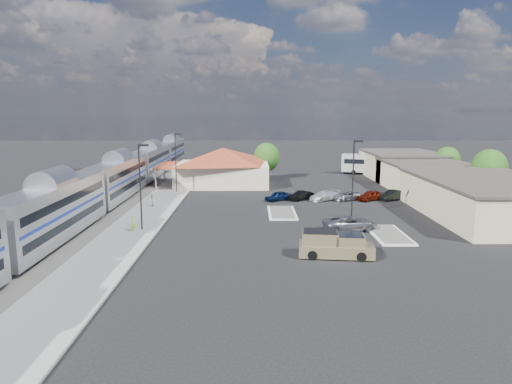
{
  "coord_description": "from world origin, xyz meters",
  "views": [
    {
      "loc": [
        0.39,
        -51.8,
        12.24
      ],
      "look_at": [
        0.85,
        1.12,
        2.8
      ],
      "focal_mm": 32.0,
      "sensor_mm": 36.0,
      "label": 1
    }
  ],
  "objects_px": {
    "station_depot": "(222,166)",
    "coach_bus": "(374,163)",
    "pickup_truck": "(336,245)",
    "suv": "(350,223)"
  },
  "relations": [
    {
      "from": "coach_bus",
      "to": "pickup_truck",
      "type": "bearing_deg",
      "value": -178.78
    },
    {
      "from": "pickup_truck",
      "to": "suv",
      "type": "distance_m",
      "value": 9.19
    },
    {
      "from": "pickup_truck",
      "to": "suv",
      "type": "xyz_separation_m",
      "value": [
        3.05,
        8.66,
        -0.25
      ]
    },
    {
      "from": "station_depot",
      "to": "suv",
      "type": "bearing_deg",
      "value": -63.26
    },
    {
      "from": "suv",
      "to": "station_depot",
      "type": "bearing_deg",
      "value": 17.62
    },
    {
      "from": "station_depot",
      "to": "coach_bus",
      "type": "bearing_deg",
      "value": 22.79
    },
    {
      "from": "pickup_truck",
      "to": "coach_bus",
      "type": "bearing_deg",
      "value": -11.61
    },
    {
      "from": "station_depot",
      "to": "pickup_truck",
      "type": "height_order",
      "value": "station_depot"
    },
    {
      "from": "station_depot",
      "to": "coach_bus",
      "type": "height_order",
      "value": "station_depot"
    },
    {
      "from": "suv",
      "to": "coach_bus",
      "type": "bearing_deg",
      "value": -26.87
    }
  ]
}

